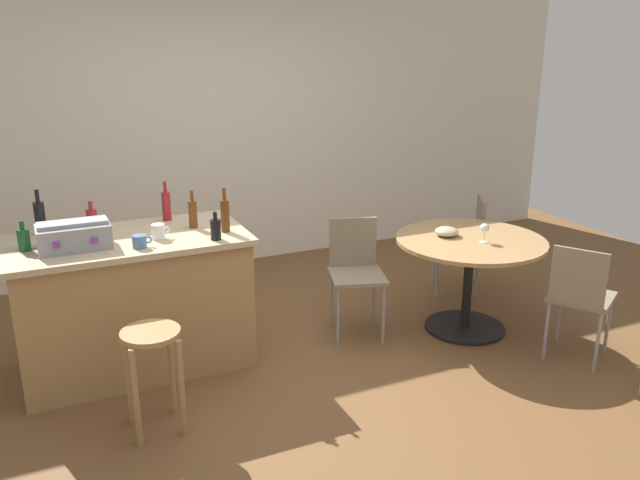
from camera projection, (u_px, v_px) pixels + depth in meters
name	position (u px, v px, depth m)	size (l,w,h in m)	color
ground_plane	(311.00, 369.00, 4.51)	(8.80, 8.80, 0.00)	brown
back_wall	(208.00, 128.00, 6.19)	(8.00, 0.10, 2.70)	silver
kitchen_island	(134.00, 302.00, 4.45)	(1.54, 0.83, 0.93)	#A37A4C
wooden_stool	(152.00, 357.00, 3.71)	(0.34, 0.34, 0.62)	#A37A4C
dining_table	(469.00, 260.00, 4.96)	(1.12, 1.12, 0.74)	black
folding_chair_near	(580.00, 294.00, 4.48)	(0.55, 0.55, 0.86)	#7F705B
folding_chair_far	(465.00, 237.00, 5.72)	(0.55, 0.55, 0.86)	#7F705B
folding_chair_left	(356.00, 267.00, 4.93)	(0.50, 0.50, 0.88)	#7F705B
toolbox	(74.00, 236.00, 4.06)	(0.44, 0.26, 0.18)	gray
bottle_0	(225.00, 215.00, 4.39)	(0.06, 0.06, 0.31)	#603314
bottle_1	(92.00, 220.00, 4.40)	(0.07, 0.07, 0.21)	maroon
bottle_2	(193.00, 213.00, 4.49)	(0.06, 0.06, 0.27)	#603314
bottle_3	(166.00, 205.00, 4.67)	(0.06, 0.06, 0.28)	maroon
bottle_4	(24.00, 239.00, 4.02)	(0.07, 0.07, 0.19)	#194C23
bottle_5	(40.00, 217.00, 4.33)	(0.07, 0.07, 0.31)	black
bottle_6	(216.00, 229.00, 4.24)	(0.07, 0.07, 0.19)	black
cup_0	(158.00, 232.00, 4.26)	(0.12, 0.09, 0.10)	white
cup_1	(140.00, 241.00, 4.09)	(0.12, 0.09, 0.08)	#4C7099
wine_glass	(485.00, 228.00, 4.79)	(0.07, 0.07, 0.14)	silver
serving_bowl	(447.00, 231.00, 4.96)	(0.18, 0.18, 0.07)	tan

